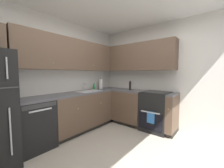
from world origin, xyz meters
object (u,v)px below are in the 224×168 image
object	(u,v)px
oven_range	(156,111)
soap_bottle	(94,87)
oil_bottle	(130,86)
dishwasher	(34,125)
paper_towel_roll	(101,84)

from	to	relation	value
oven_range	soap_bottle	distance (m)	1.75
oven_range	oil_bottle	bearing A→B (deg)	91.47
dishwasher	paper_towel_roll	distance (m)	2.04
oven_range	oil_bottle	xyz separation A→B (m)	(-0.02, 0.71, 0.57)
paper_towel_roll	oil_bottle	xyz separation A→B (m)	(0.24, -0.85, -0.02)
dishwasher	paper_towel_roll	world-z (taller)	paper_towel_roll
dishwasher	oven_range	size ratio (longest dim) A/B	0.83
soap_bottle	paper_towel_roll	size ratio (longest dim) A/B	0.53
dishwasher	oil_bottle	size ratio (longest dim) A/B	3.53
soap_bottle	oil_bottle	world-z (taller)	oil_bottle
oven_range	paper_towel_roll	bearing A→B (deg)	99.32
soap_bottle	oil_bottle	xyz separation A→B (m)	(0.49, -0.87, 0.04)
oil_bottle	dishwasher	bearing A→B (deg)	162.34
oil_bottle	soap_bottle	bearing A→B (deg)	119.14
oven_range	soap_bottle	bearing A→B (deg)	107.66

